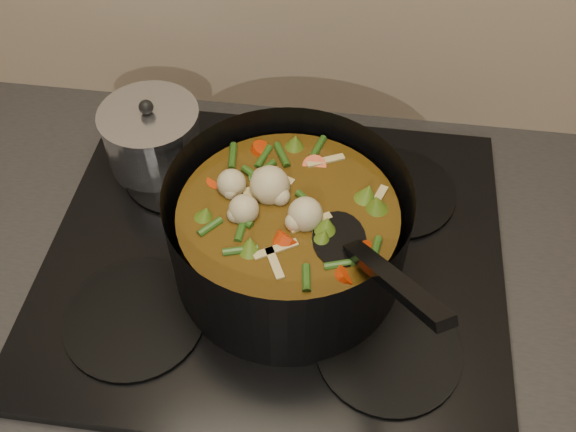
# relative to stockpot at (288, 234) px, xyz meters

# --- Properties ---
(counter) EXTENTS (2.64, 0.64, 0.91)m
(counter) POSITION_rel_stockpot_xyz_m (-0.02, 0.02, -0.54)
(counter) COLOR brown
(counter) RESTS_ON ground
(stovetop) EXTENTS (0.62, 0.54, 0.03)m
(stovetop) POSITION_rel_stockpot_xyz_m (-0.02, 0.02, -0.08)
(stovetop) COLOR black
(stovetop) RESTS_ON counter
(stockpot) EXTENTS (0.38, 0.39, 0.22)m
(stockpot) POSITION_rel_stockpot_xyz_m (0.00, 0.00, 0.00)
(stockpot) COLOR black
(stockpot) RESTS_ON stovetop
(saucepan) EXTENTS (0.15, 0.15, 0.12)m
(saucepan) POSITION_rel_stockpot_xyz_m (-0.23, 0.17, -0.02)
(saucepan) COLOR silver
(saucepan) RESTS_ON stovetop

